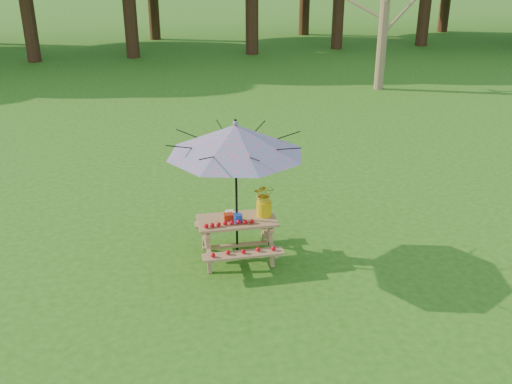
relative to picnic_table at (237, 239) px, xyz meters
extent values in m
cylinder|color=olive|center=(6.79, 10.74, 2.05)|extent=(0.33, 0.33, 4.75)
cube|color=olive|center=(0.00, 0.00, 0.32)|extent=(1.20, 0.62, 0.04)
cube|color=olive|center=(0.00, -0.55, 0.03)|extent=(1.20, 0.22, 0.04)
cube|color=olive|center=(0.00, 0.55, 0.03)|extent=(1.20, 0.22, 0.04)
cylinder|color=black|center=(0.00, 0.00, 0.80)|extent=(0.04, 0.04, 2.25)
cone|color=teal|center=(0.00, 0.00, 1.62)|extent=(2.32, 2.32, 0.44)
sphere|color=teal|center=(0.00, 0.00, 1.87)|extent=(0.08, 0.08, 0.08)
cube|color=#AE290D|center=(-0.13, 0.01, 0.39)|extent=(0.14, 0.12, 0.10)
cylinder|color=#163BB8|center=(0.00, -0.10, 0.41)|extent=(0.13, 0.13, 0.13)
cube|color=silver|center=(-0.08, 0.17, 0.38)|extent=(0.13, 0.13, 0.07)
cylinder|color=#E7B90C|center=(0.44, 0.06, 0.46)|extent=(0.24, 0.24, 0.24)
imported|color=gold|center=(0.44, 0.06, 0.70)|extent=(0.38, 0.35, 0.36)
camera|label=1|loc=(-1.24, -7.77, 4.14)|focal=40.00mm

